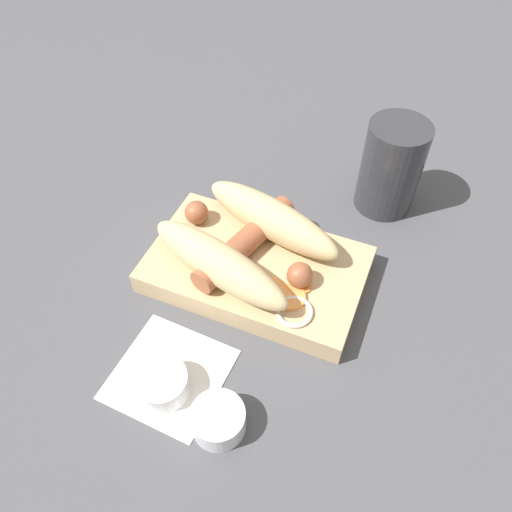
{
  "coord_description": "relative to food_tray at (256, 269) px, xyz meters",
  "views": [
    {
      "loc": [
        0.14,
        -0.35,
        0.49
      ],
      "look_at": [
        0.0,
        0.0,
        0.04
      ],
      "focal_mm": 35.0,
      "sensor_mm": 36.0,
      "label": 1
    }
  ],
  "objects": [
    {
      "name": "pickled_veggies",
      "position": [
        0.05,
        -0.04,
        0.02
      ],
      "size": [
        0.08,
        0.07,
        0.01
      ],
      "color": "orange",
      "rests_on": "food_tray"
    },
    {
      "name": "drink_glass",
      "position": [
        0.11,
        0.19,
        0.05
      ],
      "size": [
        0.08,
        0.08,
        0.13
      ],
      "color": "#333338",
      "rests_on": "ground_plane"
    },
    {
      "name": "bread_roll",
      "position": [
        -0.02,
        0.01,
        0.04
      ],
      "size": [
        0.22,
        0.18,
        0.05
      ],
      "color": "#DBBC84",
      "rests_on": "food_tray"
    },
    {
      "name": "condiment_cup_far",
      "position": [
        0.04,
        -0.19,
        -0.0
      ],
      "size": [
        0.05,
        0.05,
        0.03
      ],
      "color": "white",
      "rests_on": "ground_plane"
    },
    {
      "name": "ground_plane",
      "position": [
        0.0,
        0.0,
        -0.01
      ],
      "size": [
        3.0,
        3.0,
        0.0
      ],
      "primitive_type": "plane",
      "color": "#4C4C51"
    },
    {
      "name": "food_tray",
      "position": [
        0.0,
        0.0,
        0.0
      ],
      "size": [
        0.25,
        0.15,
        0.03
      ],
      "color": "tan",
      "rests_on": "ground_plane"
    },
    {
      "name": "napkin",
      "position": [
        -0.03,
        -0.16,
        -0.01
      ],
      "size": [
        0.12,
        0.12,
        0.0
      ],
      "color": "white",
      "rests_on": "ground_plane"
    },
    {
      "name": "condiment_cup_near",
      "position": [
        -0.03,
        -0.17,
        -0.0
      ],
      "size": [
        0.05,
        0.05,
        0.03
      ],
      "color": "white",
      "rests_on": "ground_plane"
    },
    {
      "name": "sausage",
      "position": [
        -0.02,
        0.01,
        0.03
      ],
      "size": [
        0.18,
        0.16,
        0.03
      ],
      "color": "#9E5638",
      "rests_on": "food_tray"
    }
  ]
}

